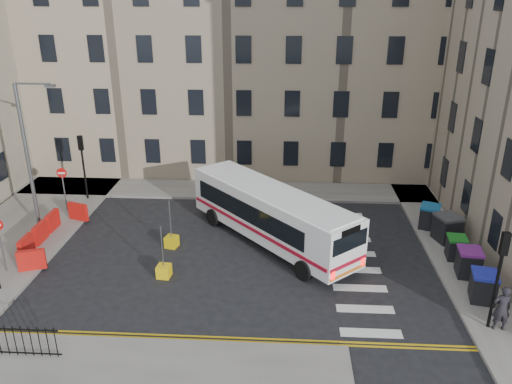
# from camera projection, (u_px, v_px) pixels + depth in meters

# --- Properties ---
(ground) EXTENTS (120.00, 120.00, 0.00)m
(ground) POSITION_uv_depth(u_px,v_px,m) (273.00, 255.00, 25.20)
(ground) COLOR black
(ground) RESTS_ON ground
(pavement_north) EXTENTS (36.00, 3.20, 0.15)m
(pavement_north) POSITION_uv_depth(u_px,v_px,m) (187.00, 189.00, 33.47)
(pavement_north) COLOR slate
(pavement_north) RESTS_ON ground
(pavement_east) EXTENTS (2.40, 26.00, 0.15)m
(pavement_east) POSITION_uv_depth(u_px,v_px,m) (433.00, 224.00, 28.38)
(pavement_east) COLOR slate
(pavement_east) RESTS_ON ground
(pavement_west) EXTENTS (6.00, 22.00, 0.15)m
(pavement_west) POSITION_uv_depth(u_px,v_px,m) (14.00, 237.00, 26.86)
(pavement_west) COLOR slate
(pavement_west) RESTS_ON ground
(terrace_north) EXTENTS (38.30, 10.80, 17.20)m
(terrace_north) POSITION_uv_depth(u_px,v_px,m) (185.00, 47.00, 36.75)
(terrace_north) COLOR gray
(terrace_north) RESTS_ON ground
(traffic_light_east) EXTENTS (0.28, 0.22, 4.10)m
(traffic_light_east) POSITION_uv_depth(u_px,v_px,m) (500.00, 266.00, 18.56)
(traffic_light_east) COLOR black
(traffic_light_east) RESTS_ON pavement_east
(traffic_light_nw) EXTENTS (0.28, 0.22, 4.10)m
(traffic_light_nw) POSITION_uv_depth(u_px,v_px,m) (82.00, 157.00, 30.82)
(traffic_light_nw) COLOR black
(traffic_light_nw) RESTS_ON pavement_west
(streetlamp) EXTENTS (0.50, 0.22, 8.14)m
(streetlamp) POSITION_uv_depth(u_px,v_px,m) (27.00, 157.00, 26.15)
(streetlamp) COLOR #595B5E
(streetlamp) RESTS_ON pavement_west
(no_entry_north) EXTENTS (0.60, 0.08, 3.00)m
(no_entry_north) POSITION_uv_depth(u_px,v_px,m) (63.00, 181.00, 29.28)
(no_entry_north) COLOR #595B5E
(no_entry_north) RESTS_ON pavement_west
(roadworks_barriers) EXTENTS (1.66, 6.26, 1.00)m
(roadworks_barriers) POSITION_uv_depth(u_px,v_px,m) (47.00, 233.00, 26.07)
(roadworks_barriers) COLOR red
(roadworks_barriers) RESTS_ON pavement_west
(bus) EXTENTS (9.01, 9.69, 2.94)m
(bus) POSITION_uv_depth(u_px,v_px,m) (271.00, 213.00, 25.90)
(bus) COLOR white
(bus) RESTS_ON ground
(wheelie_bin_a) EXTENTS (1.23, 1.35, 1.29)m
(wheelie_bin_a) POSITION_uv_depth(u_px,v_px,m) (483.00, 286.00, 21.07)
(wheelie_bin_a) COLOR black
(wheelie_bin_a) RESTS_ON pavement_east
(wheelie_bin_b) EXTENTS (1.18, 1.31, 1.30)m
(wheelie_bin_b) POSITION_uv_depth(u_px,v_px,m) (469.00, 262.00, 22.92)
(wheelie_bin_b) COLOR black
(wheelie_bin_b) RESTS_ON pavement_east
(wheelie_bin_c) EXTENTS (1.00, 1.12, 1.13)m
(wheelie_bin_c) POSITION_uv_depth(u_px,v_px,m) (456.00, 248.00, 24.42)
(wheelie_bin_c) COLOR black
(wheelie_bin_c) RESTS_ON pavement_east
(wheelie_bin_d) EXTENTS (1.46, 1.57, 1.43)m
(wheelie_bin_d) POSITION_uv_depth(u_px,v_px,m) (447.00, 228.00, 26.12)
(wheelie_bin_d) COLOR black
(wheelie_bin_d) RESTS_ON pavement_east
(wheelie_bin_e) EXTENTS (1.38, 1.46, 1.29)m
(wheelie_bin_e) POSITION_uv_depth(u_px,v_px,m) (429.00, 216.00, 27.64)
(wheelie_bin_e) COLOR black
(wheelie_bin_e) RESTS_ON pavement_east
(pedestrian) EXTENTS (0.70, 0.47, 1.90)m
(pedestrian) POSITION_uv_depth(u_px,v_px,m) (502.00, 308.00, 19.08)
(pedestrian) COLOR black
(pedestrian) RESTS_ON pavement_east
(bollard_yellow) EXTENTS (0.73, 0.73, 0.60)m
(bollard_yellow) POSITION_uv_depth(u_px,v_px,m) (172.00, 242.00, 25.92)
(bollard_yellow) COLOR gold
(bollard_yellow) RESTS_ON ground
(bollard_chevron) EXTENTS (0.66, 0.66, 0.60)m
(bollard_chevron) POSITION_uv_depth(u_px,v_px,m) (164.00, 271.00, 23.17)
(bollard_chevron) COLOR yellow
(bollard_chevron) RESTS_ON ground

